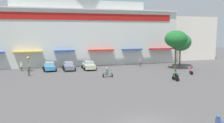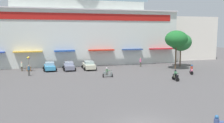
{
  "view_description": "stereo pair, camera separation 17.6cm",
  "coord_description": "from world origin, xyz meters",
  "px_view_note": "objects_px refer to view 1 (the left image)",
  "views": [
    {
      "loc": [
        -6.84,
        -14.93,
        6.79
      ],
      "look_at": [
        2.75,
        18.8,
        2.23
      ],
      "focal_mm": 37.52,
      "sensor_mm": 36.0,
      "label": 1
    },
    {
      "loc": [
        -6.67,
        -14.98,
        6.79
      ],
      "look_at": [
        2.75,
        18.8,
        2.23
      ],
      "focal_mm": 37.52,
      "sensor_mm": 36.0,
      "label": 2
    }
  ],
  "objects_px": {
    "plaza_tree_1": "(176,39)",
    "pedestrian_1": "(21,66)",
    "scooter_rider_0": "(107,73)",
    "scooter_rider_4": "(191,70)",
    "parked_car_1": "(69,66)",
    "pedestrian_0": "(140,62)",
    "pedestrian_2": "(29,70)",
    "balloon_vendor_cart": "(28,65)",
    "parked_car_2": "(89,65)",
    "scooter_rider_2": "(176,76)",
    "plaza_tree_3": "(180,42)",
    "parked_car_0": "(49,66)"
  },
  "relations": [
    {
      "from": "scooter_rider_2",
      "to": "scooter_rider_4",
      "type": "height_order",
      "value": "scooter_rider_2"
    },
    {
      "from": "scooter_rider_0",
      "to": "pedestrian_0",
      "type": "bearing_deg",
      "value": 43.62
    },
    {
      "from": "plaza_tree_1",
      "to": "pedestrian_1",
      "type": "distance_m",
      "value": 27.26
    },
    {
      "from": "scooter_rider_0",
      "to": "pedestrian_0",
      "type": "relative_size",
      "value": 0.9
    },
    {
      "from": "plaza_tree_3",
      "to": "pedestrian_1",
      "type": "distance_m",
      "value": 29.4
    },
    {
      "from": "scooter_rider_0",
      "to": "pedestrian_0",
      "type": "xyz_separation_m",
      "value": [
        8.71,
        8.3,
        0.38
      ]
    },
    {
      "from": "scooter_rider_0",
      "to": "pedestrian_1",
      "type": "height_order",
      "value": "pedestrian_1"
    },
    {
      "from": "plaza_tree_1",
      "to": "pedestrian_0",
      "type": "height_order",
      "value": "plaza_tree_1"
    },
    {
      "from": "pedestrian_0",
      "to": "pedestrian_2",
      "type": "height_order",
      "value": "pedestrian_0"
    },
    {
      "from": "parked_car_2",
      "to": "pedestrian_0",
      "type": "bearing_deg",
      "value": 2.5
    },
    {
      "from": "scooter_rider_0",
      "to": "pedestrian_2",
      "type": "bearing_deg",
      "value": 159.59
    },
    {
      "from": "scooter_rider_2",
      "to": "scooter_rider_0",
      "type": "bearing_deg",
      "value": 150.16
    },
    {
      "from": "plaza_tree_3",
      "to": "parked_car_1",
      "type": "height_order",
      "value": "plaza_tree_3"
    },
    {
      "from": "parked_car_0",
      "to": "pedestrian_0",
      "type": "height_order",
      "value": "pedestrian_0"
    },
    {
      "from": "plaza_tree_1",
      "to": "scooter_rider_2",
      "type": "distance_m",
      "value": 11.14
    },
    {
      "from": "parked_car_1",
      "to": "pedestrian_0",
      "type": "bearing_deg",
      "value": 0.83
    },
    {
      "from": "scooter_rider_4",
      "to": "scooter_rider_0",
      "type": "bearing_deg",
      "value": 174.46
    },
    {
      "from": "plaza_tree_1",
      "to": "scooter_rider_0",
      "type": "height_order",
      "value": "plaza_tree_1"
    },
    {
      "from": "plaza_tree_3",
      "to": "scooter_rider_0",
      "type": "height_order",
      "value": "plaza_tree_3"
    },
    {
      "from": "plaza_tree_1",
      "to": "pedestrian_1",
      "type": "relative_size",
      "value": 4.29
    },
    {
      "from": "scooter_rider_4",
      "to": "pedestrian_2",
      "type": "height_order",
      "value": "pedestrian_2"
    },
    {
      "from": "parked_car_1",
      "to": "pedestrian_0",
      "type": "height_order",
      "value": "pedestrian_0"
    },
    {
      "from": "scooter_rider_0",
      "to": "pedestrian_1",
      "type": "relative_size",
      "value": 0.96
    },
    {
      "from": "scooter_rider_2",
      "to": "pedestrian_1",
      "type": "distance_m",
      "value": 25.41
    },
    {
      "from": "parked_car_0",
      "to": "pedestrian_0",
      "type": "relative_size",
      "value": 2.37
    },
    {
      "from": "plaza_tree_1",
      "to": "parked_car_0",
      "type": "distance_m",
      "value": 22.75
    },
    {
      "from": "parked_car_0",
      "to": "pedestrian_1",
      "type": "xyz_separation_m",
      "value": [
        -4.6,
        0.58,
        0.18
      ]
    },
    {
      "from": "scooter_rider_4",
      "to": "plaza_tree_3",
      "type": "bearing_deg",
      "value": 70.43
    },
    {
      "from": "pedestrian_0",
      "to": "parked_car_2",
      "type": "bearing_deg",
      "value": -177.5
    },
    {
      "from": "pedestrian_1",
      "to": "pedestrian_2",
      "type": "height_order",
      "value": "pedestrian_2"
    },
    {
      "from": "plaza_tree_1",
      "to": "balloon_vendor_cart",
      "type": "distance_m",
      "value": 26.16
    },
    {
      "from": "parked_car_0",
      "to": "scooter_rider_4",
      "type": "bearing_deg",
      "value": -24.25
    },
    {
      "from": "parked_car_0",
      "to": "balloon_vendor_cart",
      "type": "bearing_deg",
      "value": 170.96
    },
    {
      "from": "parked_car_2",
      "to": "scooter_rider_0",
      "type": "bearing_deg",
      "value": -79.9
    },
    {
      "from": "scooter_rider_4",
      "to": "pedestrian_2",
      "type": "xyz_separation_m",
      "value": [
        -24.77,
        5.52,
        0.33
      ]
    },
    {
      "from": "parked_car_1",
      "to": "scooter_rider_2",
      "type": "bearing_deg",
      "value": -44.1
    },
    {
      "from": "plaza_tree_1",
      "to": "parked_car_2",
      "type": "distance_m",
      "value": 16.21
    },
    {
      "from": "pedestrian_2",
      "to": "plaza_tree_1",
      "type": "bearing_deg",
      "value": -0.89
    },
    {
      "from": "pedestrian_1",
      "to": "plaza_tree_1",
      "type": "bearing_deg",
      "value": -11.15
    },
    {
      "from": "scooter_rider_2",
      "to": "balloon_vendor_cart",
      "type": "height_order",
      "value": "balloon_vendor_cart"
    },
    {
      "from": "scooter_rider_2",
      "to": "pedestrian_0",
      "type": "bearing_deg",
      "value": 89.04
    },
    {
      "from": "plaza_tree_3",
      "to": "pedestrian_1",
      "type": "xyz_separation_m",
      "value": [
        -29.06,
        2.42,
        -3.8
      ]
    },
    {
      "from": "plaza_tree_3",
      "to": "parked_car_0",
      "type": "xyz_separation_m",
      "value": [
        -24.46,
        1.84,
        -3.97
      ]
    },
    {
      "from": "pedestrian_2",
      "to": "balloon_vendor_cart",
      "type": "bearing_deg",
      "value": 94.37
    },
    {
      "from": "scooter_rider_4",
      "to": "balloon_vendor_cart",
      "type": "relative_size",
      "value": 0.61
    },
    {
      "from": "plaza_tree_1",
      "to": "balloon_vendor_cart",
      "type": "height_order",
      "value": "plaza_tree_1"
    },
    {
      "from": "plaza_tree_3",
      "to": "scooter_rider_2",
      "type": "xyz_separation_m",
      "value": [
        -7.78,
        -11.47,
        -4.06
      ]
    },
    {
      "from": "parked_car_2",
      "to": "scooter_rider_2",
      "type": "height_order",
      "value": "scooter_rider_2"
    },
    {
      "from": "balloon_vendor_cart",
      "to": "parked_car_1",
      "type": "bearing_deg",
      "value": -7.54
    },
    {
      "from": "scooter_rider_4",
      "to": "balloon_vendor_cart",
      "type": "xyz_separation_m",
      "value": [
        -25.14,
        10.3,
        0.45
      ]
    }
  ]
}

